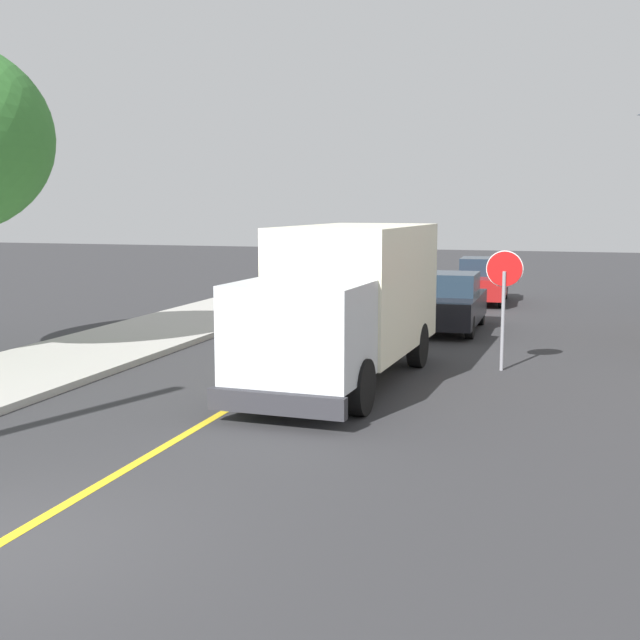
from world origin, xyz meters
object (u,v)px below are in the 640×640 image
parked_car_mid (482,281)px  box_truck (347,297)px  parked_car_near (449,303)px  stop_sign (504,287)px

parked_car_mid → box_truck: bearing=-94.4°
parked_car_mid → parked_car_near: bearing=-91.4°
parked_car_near → parked_car_mid: bearing=88.6°
box_truck → parked_car_mid: 14.95m
parked_car_near → parked_car_mid: size_ratio=0.99×
box_truck → stop_sign: size_ratio=2.74×
parked_car_mid → stop_sign: (1.83, -12.76, 1.06)m
parked_car_mid → stop_sign: bearing=-81.8°
stop_sign → parked_car_near: bearing=110.0°
parked_car_near → stop_sign: stop_sign is taller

